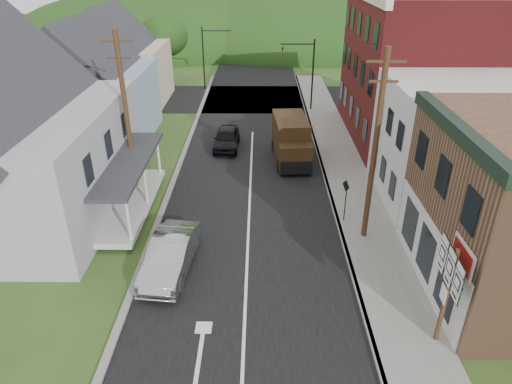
{
  "coord_description": "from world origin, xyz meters",
  "views": [
    {
      "loc": [
        0.53,
        -15.09,
        12.3
      ],
      "look_at": [
        0.38,
        4.0,
        2.2
      ],
      "focal_mm": 32.0,
      "sensor_mm": 36.0,
      "label": 1
    }
  ],
  "objects_px": {
    "dark_sedan": "(227,139)",
    "warning_sign": "(346,195)",
    "silver_sedan": "(171,255)",
    "route_sign_cluster": "(448,283)",
    "delivery_van": "(291,141)"
  },
  "relations": [
    {
      "from": "delivery_van",
      "to": "route_sign_cluster",
      "type": "relative_size",
      "value": 1.35
    },
    {
      "from": "route_sign_cluster",
      "to": "warning_sign",
      "type": "relative_size",
      "value": 1.71
    },
    {
      "from": "route_sign_cluster",
      "to": "warning_sign",
      "type": "xyz_separation_m",
      "value": [
        -1.91,
        8.1,
        -1.06
      ]
    },
    {
      "from": "dark_sedan",
      "to": "route_sign_cluster",
      "type": "height_order",
      "value": "route_sign_cluster"
    },
    {
      "from": "dark_sedan",
      "to": "warning_sign",
      "type": "relative_size",
      "value": 1.84
    },
    {
      "from": "dark_sedan",
      "to": "silver_sedan",
      "type": "bearing_deg",
      "value": -94.31
    },
    {
      "from": "delivery_van",
      "to": "warning_sign",
      "type": "height_order",
      "value": "delivery_van"
    },
    {
      "from": "dark_sedan",
      "to": "warning_sign",
      "type": "xyz_separation_m",
      "value": [
        6.61,
        -9.92,
        0.89
      ]
    },
    {
      "from": "silver_sedan",
      "to": "warning_sign",
      "type": "distance_m",
      "value": 9.08
    },
    {
      "from": "silver_sedan",
      "to": "dark_sedan",
      "type": "height_order",
      "value": "silver_sedan"
    },
    {
      "from": "dark_sedan",
      "to": "delivery_van",
      "type": "height_order",
      "value": "delivery_van"
    },
    {
      "from": "silver_sedan",
      "to": "warning_sign",
      "type": "height_order",
      "value": "warning_sign"
    },
    {
      "from": "delivery_van",
      "to": "route_sign_cluster",
      "type": "bearing_deg",
      "value": -79.54
    },
    {
      "from": "silver_sedan",
      "to": "dark_sedan",
      "type": "bearing_deg",
      "value": 89.7
    },
    {
      "from": "dark_sedan",
      "to": "warning_sign",
      "type": "height_order",
      "value": "warning_sign"
    }
  ]
}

